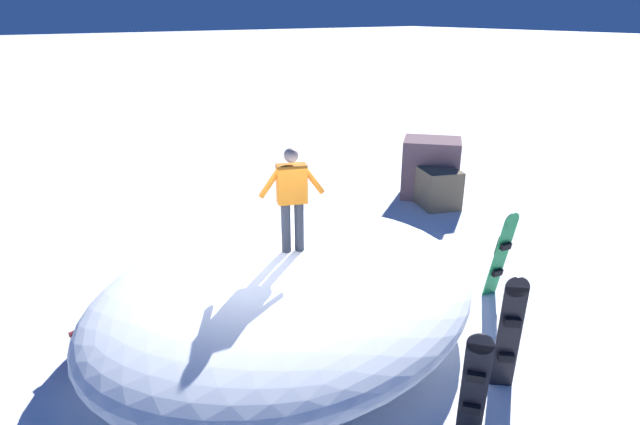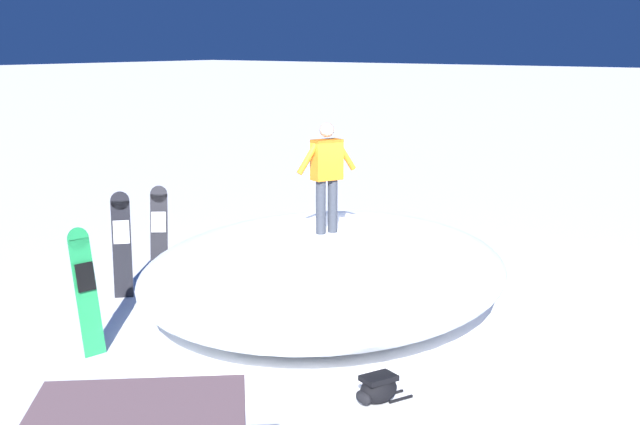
% 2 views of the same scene
% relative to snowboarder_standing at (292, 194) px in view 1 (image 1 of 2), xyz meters
% --- Properties ---
extents(ground, '(240.00, 240.00, 0.00)m').
position_rel_snowboarder_standing_xyz_m(ground, '(-0.15, 0.68, -2.09)').
color(ground, white).
extents(snow_mound, '(7.01, 7.83, 1.19)m').
position_rel_snowboarder_standing_xyz_m(snow_mound, '(-0.10, 0.14, -1.50)').
color(snow_mound, white).
rests_on(snow_mound, ground).
extents(snowboarder_standing, '(0.43, 0.94, 1.59)m').
position_rel_snowboarder_standing_xyz_m(snowboarder_standing, '(0.00, 0.00, 0.00)').
color(snowboarder_standing, '#333842').
rests_on(snowboarder_standing, snow_mound).
extents(snowboard_primary_upright, '(0.37, 0.34, 1.61)m').
position_rel_snowboarder_standing_xyz_m(snowboard_primary_upright, '(-1.44, -3.15, -1.26)').
color(snowboard_primary_upright, '#1E8C47').
rests_on(snowboard_primary_upright, ground).
extents(snowboard_secondary_upright, '(0.43, 0.43, 1.54)m').
position_rel_snowboarder_standing_xyz_m(snowboard_secondary_upright, '(-3.32, -0.22, -1.30)').
color(snowboard_secondary_upright, black).
rests_on(snowboard_secondary_upright, ground).
extents(snowboard_tertiary_upright, '(0.28, 0.30, 1.65)m').
position_rel_snowboarder_standing_xyz_m(snowboard_tertiary_upright, '(-2.96, -1.31, -1.24)').
color(snowboard_tertiary_upright, black).
rests_on(snowboard_tertiary_upright, ground).
extents(backpack_near, '(0.60, 0.29, 0.46)m').
position_rel_snowboarder_standing_xyz_m(backpack_near, '(0.73, 3.01, -1.86)').
color(backpack_near, maroon).
rests_on(backpack_near, ground).
extents(backpack_far, '(0.46, 0.70, 0.32)m').
position_rel_snowboarder_standing_xyz_m(backpack_far, '(2.35, -2.22, -1.93)').
color(backpack_far, black).
rests_on(backpack_far, ground).
extents(rock_outcrop, '(2.19, 1.88, 1.52)m').
position_rel_snowboarder_standing_xyz_m(rock_outcrop, '(2.84, -6.00, -1.43)').
color(rock_outcrop, '#74565B').
rests_on(rock_outcrop, ground).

